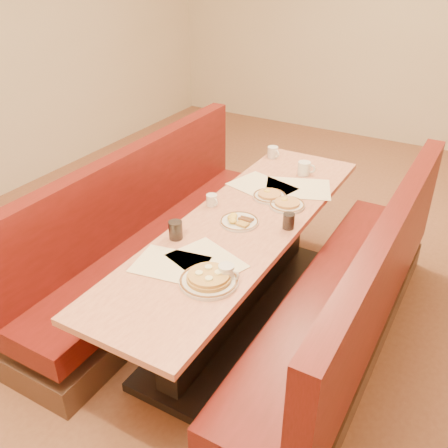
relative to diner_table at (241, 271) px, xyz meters
The scene contains 19 objects.
ground 0.37m from the diner_table, ahead, with size 8.00×8.00×0.00m, color #9E6647.
room_envelope 1.56m from the diner_table, ahead, with size 6.04×8.04×2.82m.
diner_table is the anchor object (origin of this frame).
booth_left 0.73m from the diner_table, behind, with size 0.55×2.50×1.05m.
booth_right 0.73m from the diner_table, ahead, with size 0.55×2.50×1.05m.
placemat_near_left 0.73m from the diner_table, 101.13° to the right, with size 0.38×0.29×0.00m, color #FBF4C4.
placemat_near_right 0.61m from the diner_table, 85.84° to the right, with size 0.40×0.30×0.00m, color #FBF4C4.
placemat_far_left 0.65m from the diner_table, 102.36° to the left, with size 0.43×0.32×0.00m, color #FBF4C4.
placemat_far_right 0.73m from the diner_table, 79.00° to the left, with size 0.45×0.34×0.00m, color #FBF4C4.
pancake_plate 0.77m from the diner_table, 77.09° to the right, with size 0.31×0.31×0.07m.
eggs_plate 0.39m from the diner_table, 118.04° to the right, with size 0.24×0.24×0.05m.
extra_plate_mid 0.54m from the diner_table, 64.34° to the left, with size 0.24×0.24×0.05m.
extra_plate_far 0.55m from the diner_table, 89.47° to the left, with size 0.23×0.23×0.05m.
coffee_mug_a 0.74m from the diner_table, 69.50° to the right, with size 0.12×0.08×0.09m.
coffee_mug_b 0.51m from the diner_table, 160.74° to the left, with size 0.10×0.07×0.08m.
coffee_mug_c 0.97m from the diner_table, 85.51° to the left, with size 0.13×0.09×0.10m.
coffee_mug_d 1.16m from the diner_table, 104.78° to the left, with size 0.12×0.08×0.09m.
soda_tumbler_near 0.62m from the diner_table, 124.21° to the right, with size 0.08×0.08×0.11m.
soda_tumbler_mid 0.51m from the diner_table, 14.74° to the left, with size 0.07×0.07×0.10m.
Camera 1 is at (1.24, -2.40, 2.30)m, focal length 40.00 mm.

